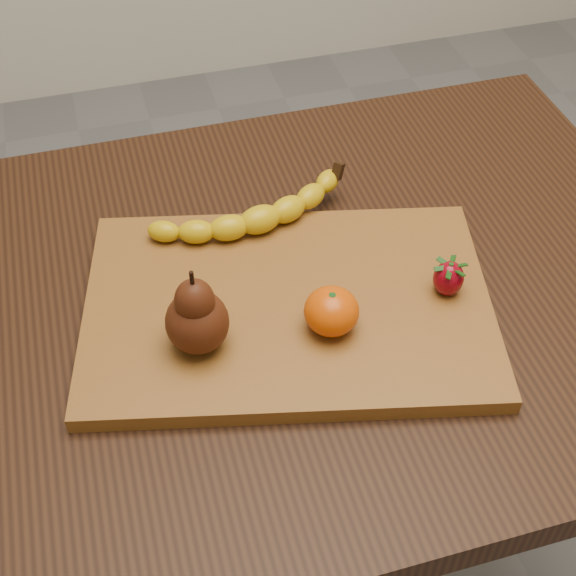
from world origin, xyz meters
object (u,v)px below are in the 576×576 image
object	(u,v)px
cutting_board	(288,307)
mandarin	(331,311)
table	(279,346)
pear	(196,310)

from	to	relation	value
cutting_board	mandarin	xyz separation A→B (m)	(0.03, -0.05, 0.04)
table	pear	xyz separation A→B (m)	(-0.10, -0.07, 0.17)
cutting_board	pear	distance (m)	0.13
table	pear	world-z (taller)	pear
table	cutting_board	world-z (taller)	cutting_board
pear	mandarin	size ratio (longest dim) A/B	1.76
table	cutting_board	xyz separation A→B (m)	(0.00, -0.03, 0.11)
cutting_board	mandarin	size ratio (longest dim) A/B	7.64
table	mandarin	distance (m)	0.17
pear	table	bearing A→B (deg)	32.87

